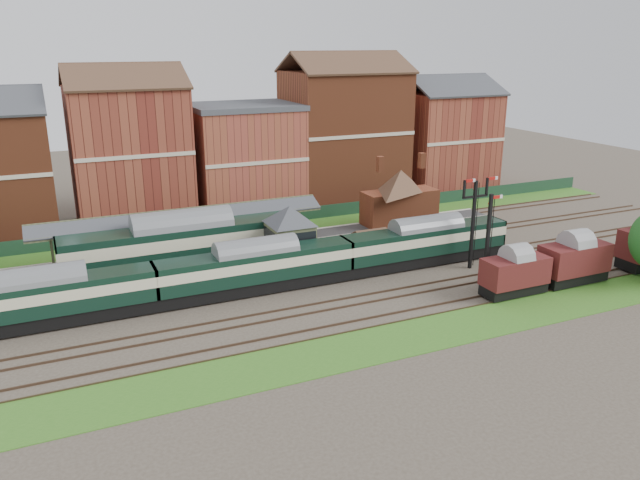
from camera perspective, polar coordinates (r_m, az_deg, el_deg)
name	(u,v)px	position (r m, az deg, el deg)	size (l,w,h in m)	color
ground	(337,279)	(53.54, 1.58, -3.56)	(160.00, 160.00, 0.00)	#473D33
grass_back	(273,229)	(67.50, -4.34, 0.97)	(90.00, 4.50, 0.06)	#2D6619
grass_front	(413,336)	(43.97, 8.48, -8.66)	(90.00, 5.00, 0.06)	#2D6619
fence	(266,218)	(69.11, -4.93, 1.98)	(90.00, 0.12, 1.50)	#193823
platform	(246,248)	(60.20, -6.77, -0.73)	(55.00, 3.40, 1.00)	#2D2D2D
signal_box	(290,237)	(54.15, -2.75, 0.26)	(5.40, 5.40, 6.00)	#6C7C58
brick_hut	(370,247)	(58.03, 4.64, -0.65)	(3.20, 2.64, 2.94)	maroon
station_building	(400,196)	(66.08, 7.32, 4.04)	(8.10, 8.10, 5.90)	brown
canopy	(181,214)	(57.61, -12.61, 2.36)	(26.00, 3.89, 4.08)	#4B5132
semaphore_bracket	(474,218)	(56.22, 13.87, 1.94)	(3.60, 0.25, 8.18)	black
semaphore_siding	(488,241)	(51.79, 15.10, -0.06)	(1.23, 0.25, 8.00)	black
town_backdrop	(243,152)	(74.19, -7.01, 7.95)	(69.00, 10.00, 16.00)	brown
dmu_train	(257,267)	(50.23, -5.82, -2.45)	(48.23, 2.54, 3.70)	black
platform_railcar	(183,244)	(54.96, -12.39, -0.40)	(20.36, 3.20, 4.69)	black
goods_van_a	(515,273)	(51.91, 17.40, -2.88)	(5.40, 2.34, 3.28)	black
goods_van_b	(574,260)	(56.04, 22.21, -1.71)	(5.92, 2.57, 3.59)	black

